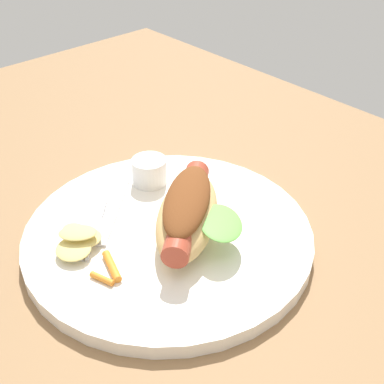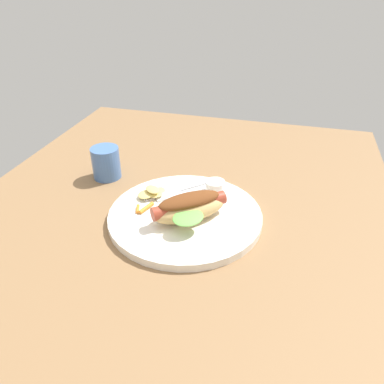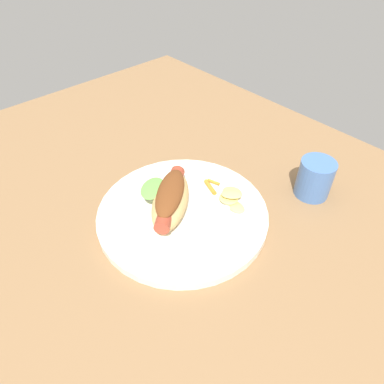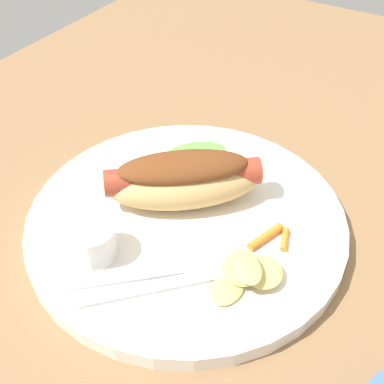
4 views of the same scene
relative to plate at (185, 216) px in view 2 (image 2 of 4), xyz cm
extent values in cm
cube|color=olive|center=(-2.24, 2.38, -1.70)|extent=(120.00, 90.00, 1.80)
cylinder|color=white|center=(0.00, 0.00, 0.00)|extent=(30.53, 30.53, 1.60)
ellipsoid|color=tan|center=(-1.61, -1.31, 3.01)|extent=(13.86, 15.12, 4.41)
cylinder|color=#A33D28|center=(-1.61, -1.31, 3.78)|extent=(11.41, 13.19, 2.63)
ellipsoid|color=brown|center=(-1.61, -1.31, 4.96)|extent=(11.32, 12.48, 2.34)
ellipsoid|color=#6BB74C|center=(-5.55, -2.18, 3.89)|extent=(7.37, 7.39, 1.38)
cylinder|color=white|center=(8.41, -4.28, 2.36)|extent=(4.13, 4.13, 3.11)
cube|color=silver|center=(8.77, 2.71, 1.00)|extent=(9.82, 9.68, 0.40)
cube|color=silver|center=(3.45, 8.57, 1.00)|extent=(2.49, 2.46, 0.40)
cube|color=silver|center=(3.14, 8.25, 1.00)|extent=(2.49, 2.46, 0.40)
cube|color=silver|center=(2.82, 7.92, 1.00)|extent=(2.49, 2.46, 0.40)
cube|color=silver|center=(7.51, 1.43, 0.98)|extent=(10.83, 11.97, 0.36)
ellipsoid|color=#DAC66D|center=(5.91, 7.57, 1.05)|extent=(3.74, 2.65, 0.50)
ellipsoid|color=#DAC66D|center=(3.89, 7.83, 1.61)|extent=(4.69, 4.77, 0.81)
ellipsoid|color=#DAC66D|center=(3.23, 9.47, 1.66)|extent=(4.21, 4.01, 0.82)
ellipsoid|color=#DAC66D|center=(4.14, 8.28, 2.51)|extent=(4.47, 4.54, 0.68)
cylinder|color=orange|center=(-0.92, 7.84, 1.20)|extent=(4.09, 2.04, 0.80)
cylinder|color=orange|center=(-1.60, 9.45, 1.10)|extent=(2.62, 1.34, 0.60)
cylinder|color=#4770B2|center=(12.00, 22.73, 2.95)|extent=(6.54, 6.54, 7.51)
camera|label=1|loc=(-33.85, 27.42, 36.35)|focal=49.60mm
camera|label=2|loc=(-59.06, -17.13, 43.59)|focal=35.23mm
camera|label=3|loc=(33.37, -28.21, 44.95)|focal=32.43mm
camera|label=4|loc=(28.60, 18.00, 33.73)|focal=46.02mm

